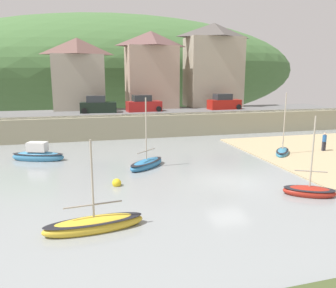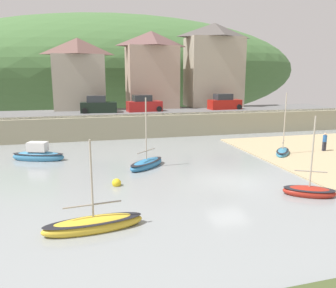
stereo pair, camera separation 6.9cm
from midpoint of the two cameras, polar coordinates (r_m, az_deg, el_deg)
The scene contains 15 objects.
quay_seawall at distance 38.01m, azimuth -0.69°, elevation 3.57°, with size 48.00×9.40×2.40m.
hillside_backdrop at distance 74.67m, azimuth -8.62°, elevation 12.29°, with size 80.00×44.00×22.05m.
waterfront_building_left at distance 44.25m, azimuth -14.83°, elevation 11.49°, with size 6.46×4.84×8.75m.
waterfront_building_centre at distance 45.21m, azimuth -2.73°, elevation 12.52°, with size 6.71×5.05×9.83m.
waterfront_building_right at distance 47.76m, azimuth 7.80°, elevation 13.16°, with size 7.63×4.95×11.13m.
sailboat_white_hull at distance 28.73m, azimuth -21.07°, elevation -1.77°, with size 4.41×2.58×1.68m.
motorboat_with_cabin at distance 20.75m, azimuth 22.88°, elevation -7.37°, with size 3.09×2.44×4.66m.
sailboat_nearest_shore at distance 30.13m, azimuth 18.90°, elevation -1.30°, with size 2.72×3.02×5.41m.
sailboat_tall_mast at distance 15.47m, azimuth -12.35°, elevation -13.14°, with size 4.48×1.63×4.22m.
sailboat_far_left at distance 24.80m, azimuth -3.58°, elevation -3.36°, with size 3.44×3.36×5.29m.
parked_car_near_slipway at distance 39.95m, azimuth -11.66°, elevation 6.40°, with size 4.24×2.09×1.95m.
parked_car_by_wall at distance 40.57m, azimuth -4.06°, elevation 6.68°, with size 4.24×2.08×1.95m.
parked_car_end_of_row at distance 43.65m, azimuth 9.57°, elevation 6.90°, with size 4.21×1.97×1.95m.
person_on_slipway at distance 32.61m, azimuth 25.07°, elevation 0.47°, with size 0.34×0.34×1.62m.
mooring_buoy at distance 20.99m, azimuth -8.62°, elevation -6.56°, with size 0.56×0.56×0.56m.
Camera 2 is at (-8.92, -19.06, 6.67)m, focal length 35.97 mm.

